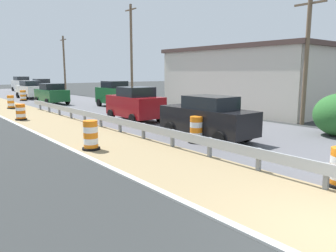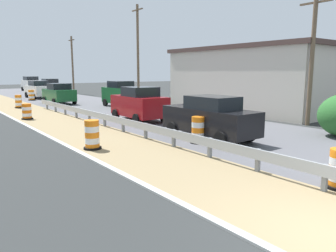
{
  "view_description": "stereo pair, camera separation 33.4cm",
  "coord_description": "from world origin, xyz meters",
  "px_view_note": "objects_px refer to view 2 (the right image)",
  "views": [
    {
      "loc": [
        -6.0,
        -2.32,
        2.99
      ],
      "look_at": [
        1.0,
        6.38,
        1.11
      ],
      "focal_mm": 34.66,
      "sensor_mm": 36.0,
      "label": 1
    },
    {
      "loc": [
        -5.74,
        -2.52,
        2.99
      ],
      "look_at": [
        1.0,
        6.38,
        1.11
      ],
      "focal_mm": 34.66,
      "sensor_mm": 36.0,
      "label": 2
    }
  ],
  "objects_px": {
    "car_lead_far_lane": "(59,94)",
    "car_distant_b": "(210,117)",
    "car_distant_a": "(122,94)",
    "traffic_barrel_far": "(27,112)",
    "utility_pole_far": "(73,64)",
    "car_trailing_far_lane": "(139,104)",
    "traffic_barrel_farthest": "(31,96)",
    "car_mid_far_lane": "(51,86)",
    "traffic_barrel_farther": "(19,102)",
    "utility_pole_near": "(312,58)",
    "traffic_barrel_mid": "(92,136)",
    "car_lead_near_lane": "(38,89)",
    "utility_pole_mid": "(138,53)",
    "car_trailing_near_lane": "(31,84)",
    "traffic_barrel_close": "(198,131)"
  },
  "relations": [
    {
      "from": "traffic_barrel_farther",
      "to": "traffic_barrel_farthest",
      "type": "height_order",
      "value": "traffic_barrel_farther"
    },
    {
      "from": "traffic_barrel_far",
      "to": "car_lead_far_lane",
      "type": "height_order",
      "value": "car_lead_far_lane"
    },
    {
      "from": "car_lead_near_lane",
      "to": "traffic_barrel_mid",
      "type": "bearing_deg",
      "value": 167.4
    },
    {
      "from": "traffic_barrel_far",
      "to": "car_mid_far_lane",
      "type": "xyz_separation_m",
      "value": [
        8.83,
        23.28,
        0.57
      ]
    },
    {
      "from": "traffic_barrel_far",
      "to": "traffic_barrel_farther",
      "type": "height_order",
      "value": "traffic_barrel_farther"
    },
    {
      "from": "traffic_barrel_close",
      "to": "car_distant_a",
      "type": "relative_size",
      "value": 0.27
    },
    {
      "from": "car_lead_near_lane",
      "to": "car_trailing_far_lane",
      "type": "distance_m",
      "value": 21.59
    },
    {
      "from": "car_trailing_near_lane",
      "to": "car_mid_far_lane",
      "type": "bearing_deg",
      "value": 0.65
    },
    {
      "from": "traffic_barrel_mid",
      "to": "car_distant_b",
      "type": "relative_size",
      "value": 0.24
    },
    {
      "from": "car_trailing_near_lane",
      "to": "car_trailing_far_lane",
      "type": "xyz_separation_m",
      "value": [
        -3.11,
        -36.3,
        -0.08
      ]
    },
    {
      "from": "traffic_barrel_farther",
      "to": "traffic_barrel_far",
      "type": "bearing_deg",
      "value": -98.9
    },
    {
      "from": "utility_pole_mid",
      "to": "utility_pole_far",
      "type": "bearing_deg",
      "value": 92.31
    },
    {
      "from": "car_trailing_far_lane",
      "to": "traffic_barrel_farther",
      "type": "bearing_deg",
      "value": 21.23
    },
    {
      "from": "car_lead_near_lane",
      "to": "utility_pole_mid",
      "type": "xyz_separation_m",
      "value": [
        6.43,
        -11.13,
        3.79
      ]
    },
    {
      "from": "traffic_barrel_farthest",
      "to": "car_mid_far_lane",
      "type": "bearing_deg",
      "value": 61.74
    },
    {
      "from": "car_trailing_near_lane",
      "to": "utility_pole_far",
      "type": "relative_size",
      "value": 0.6
    },
    {
      "from": "traffic_barrel_far",
      "to": "car_distant_a",
      "type": "xyz_separation_m",
      "value": [
        8.42,
        2.91,
        0.65
      ]
    },
    {
      "from": "traffic_barrel_farthest",
      "to": "utility_pole_near",
      "type": "height_order",
      "value": "utility_pole_near"
    },
    {
      "from": "utility_pole_near",
      "to": "car_distant_b",
      "type": "bearing_deg",
      "value": 174.72
    },
    {
      "from": "traffic_barrel_far",
      "to": "car_lead_far_lane",
      "type": "distance_m",
      "value": 10.16
    },
    {
      "from": "traffic_barrel_far",
      "to": "utility_pole_far",
      "type": "xyz_separation_m",
      "value": [
        11.22,
        21.15,
        3.5
      ]
    },
    {
      "from": "car_trailing_far_lane",
      "to": "traffic_barrel_far",
      "type": "bearing_deg",
      "value": 50.03
    },
    {
      "from": "car_distant_b",
      "to": "utility_pole_near",
      "type": "distance_m",
      "value": 7.58
    },
    {
      "from": "traffic_barrel_farther",
      "to": "utility_pole_near",
      "type": "height_order",
      "value": "utility_pole_near"
    },
    {
      "from": "car_distant_b",
      "to": "car_trailing_near_lane",
      "type": "bearing_deg",
      "value": -5.02
    },
    {
      "from": "traffic_barrel_farthest",
      "to": "car_mid_far_lane",
      "type": "relative_size",
      "value": 0.24
    },
    {
      "from": "utility_pole_near",
      "to": "utility_pole_far",
      "type": "distance_m",
      "value": 33.12
    },
    {
      "from": "traffic_barrel_farther",
      "to": "car_distant_a",
      "type": "xyz_separation_m",
      "value": [
        7.29,
        -4.32,
        0.61
      ]
    },
    {
      "from": "traffic_barrel_close",
      "to": "traffic_barrel_far",
      "type": "height_order",
      "value": "traffic_barrel_close"
    },
    {
      "from": "traffic_barrel_far",
      "to": "car_distant_b",
      "type": "distance_m",
      "value": 12.36
    },
    {
      "from": "car_distant_b",
      "to": "utility_pole_near",
      "type": "height_order",
      "value": "utility_pole_near"
    },
    {
      "from": "car_trailing_near_lane",
      "to": "utility_pole_mid",
      "type": "bearing_deg",
      "value": 5.54
    },
    {
      "from": "car_trailing_far_lane",
      "to": "car_distant_a",
      "type": "distance_m",
      "value": 8.3
    },
    {
      "from": "traffic_barrel_farther",
      "to": "utility_pole_far",
      "type": "relative_size",
      "value": 0.14
    },
    {
      "from": "car_mid_far_lane",
      "to": "utility_pole_mid",
      "type": "distance_m",
      "value": 18.27
    },
    {
      "from": "traffic_barrel_farther",
      "to": "car_distant_b",
      "type": "xyz_separation_m",
      "value": [
        3.83,
        -18.54,
        0.48
      ]
    },
    {
      "from": "car_lead_far_lane",
      "to": "utility_pole_far",
      "type": "distance_m",
      "value": 14.12
    },
    {
      "from": "car_mid_far_lane",
      "to": "utility_pole_near",
      "type": "xyz_separation_m",
      "value": [
        3.17,
        -35.24,
        2.69
      ]
    },
    {
      "from": "car_trailing_near_lane",
      "to": "car_trailing_far_lane",
      "type": "bearing_deg",
      "value": -6.81
    },
    {
      "from": "car_distant_a",
      "to": "car_distant_b",
      "type": "distance_m",
      "value": 14.64
    },
    {
      "from": "car_lead_far_lane",
      "to": "car_distant_b",
      "type": "bearing_deg",
      "value": 178.63
    },
    {
      "from": "utility_pole_near",
      "to": "utility_pole_mid",
      "type": "height_order",
      "value": "utility_pole_mid"
    },
    {
      "from": "traffic_barrel_farther",
      "to": "car_lead_far_lane",
      "type": "bearing_deg",
      "value": 21.74
    },
    {
      "from": "car_distant_a",
      "to": "car_lead_far_lane",
      "type": "bearing_deg",
      "value": -149.79
    },
    {
      "from": "utility_pole_mid",
      "to": "car_mid_far_lane",
      "type": "bearing_deg",
      "value": 99.7
    },
    {
      "from": "utility_pole_far",
      "to": "car_distant_a",
      "type": "bearing_deg",
      "value": -98.72
    },
    {
      "from": "traffic_barrel_close",
      "to": "car_distant_a",
      "type": "height_order",
      "value": "car_distant_a"
    },
    {
      "from": "traffic_barrel_close",
      "to": "car_lead_near_lane",
      "type": "bearing_deg",
      "value": 87.1
    },
    {
      "from": "traffic_barrel_far",
      "to": "car_lead_near_lane",
      "type": "bearing_deg",
      "value": 72.15
    },
    {
      "from": "car_mid_far_lane",
      "to": "car_trailing_far_lane",
      "type": "distance_m",
      "value": 28.3
    }
  ]
}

